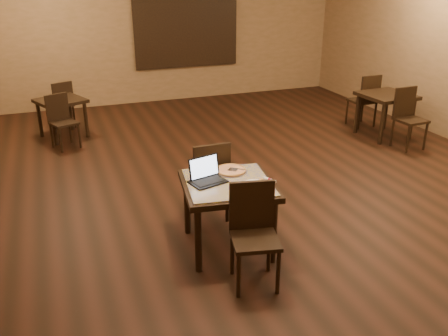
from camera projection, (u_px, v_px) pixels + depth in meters
name	position (u px, v px, depth m)	size (l,w,h in m)	color
ground	(255.00, 186.00, 6.55)	(10.00, 10.00, 0.00)	black
wall_back	(164.00, 32.00, 10.29)	(8.00, 0.02, 3.00)	#94704B
mural	(186.00, 29.00, 10.40)	(2.34, 0.05, 1.64)	#255C8A
tiled_table	(228.00, 191.00, 4.87)	(1.04, 1.04, 0.76)	black
chair_main_near	(253.00, 228.00, 4.38)	(0.50, 0.50, 0.98)	black
chair_main_far	(209.00, 177.00, 5.43)	(0.43, 0.43, 0.99)	black
laptop	(206.00, 175.00, 4.83)	(0.40, 0.36, 0.24)	black
plate	(255.00, 185.00, 4.74)	(0.25, 0.25, 0.01)	white
pizza_slice	(255.00, 183.00, 4.73)	(0.18, 0.18, 0.02)	beige
pizza_pan	(231.00, 171.00, 5.07)	(0.37, 0.37, 0.01)	silver
pizza_whole	(231.00, 170.00, 5.06)	(0.33, 0.33, 0.02)	beige
spatula	(233.00, 170.00, 5.05)	(0.09, 0.22, 0.01)	silver
napkin_roll	(270.00, 180.00, 4.83)	(0.10, 0.15, 0.04)	white
other_table_a	(386.00, 101.00, 8.27)	(0.87, 0.87, 0.77)	black
other_table_a_chair_near	(408.00, 114.00, 7.80)	(0.46, 0.46, 0.99)	black
other_table_a_chair_far	(366.00, 98.00, 8.81)	(0.46, 0.46, 0.99)	black
other_table_b	(61.00, 106.00, 8.25)	(0.96, 0.96, 0.69)	black
other_table_b_chair_near	(61.00, 118.00, 7.81)	(0.50, 0.50, 0.89)	black
other_table_b_chair_far	(62.00, 102.00, 8.74)	(0.50, 0.50, 0.89)	black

